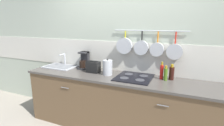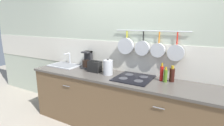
# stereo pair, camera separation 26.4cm
# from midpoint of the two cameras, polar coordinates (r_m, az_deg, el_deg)

# --- Properties ---
(wall_back) EXTENTS (7.20, 0.15, 2.60)m
(wall_back) POSITION_cam_midpoint_polar(r_m,az_deg,el_deg) (2.90, 7.58, 4.60)
(wall_back) COLOR #B2BCA8
(wall_back) RESTS_ON ground_plane
(cabinet_base) EXTENTS (2.96, 0.62, 0.86)m
(cabinet_base) POSITION_cam_midpoint_polar(r_m,az_deg,el_deg) (2.84, 4.15, -13.43)
(cabinet_base) COLOR brown
(cabinet_base) RESTS_ON ground_plane
(countertop) EXTENTS (3.00, 0.65, 0.03)m
(countertop) POSITION_cam_midpoint_polar(r_m,az_deg,el_deg) (2.67, 4.31, -4.81)
(countertop) COLOR #4C4742
(countertop) RESTS_ON cabinet_base
(sink_basin) EXTENTS (0.57, 0.38, 0.23)m
(sink_basin) POSITION_cam_midpoint_polar(r_m,az_deg,el_deg) (3.40, -12.95, -0.58)
(sink_basin) COLOR #B7BABF
(sink_basin) RESTS_ON countertop
(coffee_maker) EXTENTS (0.16, 0.20, 0.30)m
(coffee_maker) POSITION_cam_midpoint_polar(r_m,az_deg,el_deg) (3.16, -5.73, 0.69)
(coffee_maker) COLOR #262628
(coffee_maker) RESTS_ON countertop
(toaster) EXTENTS (0.23, 0.14, 0.18)m
(toaster) POSITION_cam_midpoint_polar(r_m,az_deg,el_deg) (2.89, -3.06, -1.15)
(toaster) COLOR black
(toaster) RESTS_ON countertop
(kettle) EXTENTS (0.15, 0.15, 0.25)m
(kettle) POSITION_cam_midpoint_polar(r_m,az_deg,el_deg) (2.72, 1.46, -1.47)
(kettle) COLOR #B7BABF
(kettle) RESTS_ON countertop
(cooktop) EXTENTS (0.52, 0.54, 0.01)m
(cooktop) POSITION_cam_midpoint_polar(r_m,az_deg,el_deg) (2.60, 9.97, -4.89)
(cooktop) COLOR black
(cooktop) RESTS_ON countertop
(bottle_hot_sauce) EXTENTS (0.05, 0.05, 0.25)m
(bottle_hot_sauce) POSITION_cam_midpoint_polar(r_m,az_deg,el_deg) (2.58, 18.77, -3.15)
(bottle_hot_sauce) COLOR red
(bottle_hot_sauce) RESTS_ON countertop
(bottle_dish_soap) EXTENTS (0.05, 0.05, 0.21)m
(bottle_dish_soap) POSITION_cam_midpoint_polar(r_m,az_deg,el_deg) (2.54, 19.95, -3.90)
(bottle_dish_soap) COLOR #4C721E
(bottle_dish_soap) RESTS_ON countertop
(bottle_sesame_oil) EXTENTS (0.07, 0.07, 0.23)m
(bottle_sesame_oil) POSITION_cam_midpoint_polar(r_m,az_deg,el_deg) (2.59, 21.81, -3.59)
(bottle_sesame_oil) COLOR #33140F
(bottle_sesame_oil) RESTS_ON countertop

